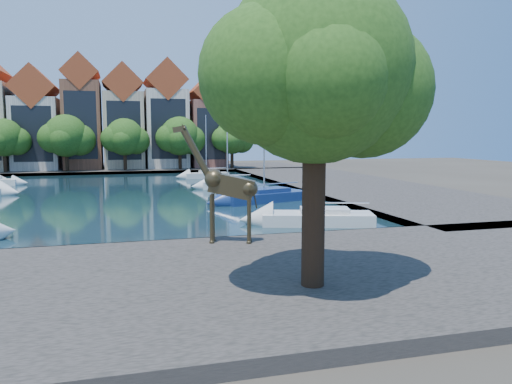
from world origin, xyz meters
TOP-DOWN VIEW (x-y plane):
  - ground at (0.00, 0.00)m, footprint 160.00×160.00m
  - water_basin at (0.00, 24.00)m, footprint 38.00×50.00m
  - near_quay at (0.00, -7.00)m, footprint 50.00×14.00m
  - far_quay at (0.00, 56.00)m, footprint 60.00×16.00m
  - right_quay at (25.00, 24.00)m, footprint 14.00×52.00m
  - plane_tree at (7.62, -9.01)m, footprint 8.32×6.40m
  - townhouse_west_inner at (-10.50, 55.99)m, footprint 6.43×9.18m
  - townhouse_center at (-4.00, 55.99)m, footprint 5.44×9.18m
  - townhouse_east_inner at (2.00, 55.99)m, footprint 5.94×9.18m
  - townhouse_east_mid at (8.50, 55.99)m, footprint 6.43×9.18m
  - townhouse_east_end at (15.00, 55.99)m, footprint 5.44×9.18m
  - far_tree_west at (-13.91, 50.49)m, footprint 6.76×5.20m
  - far_tree_mid_west at (-5.89, 50.49)m, footprint 7.80×6.00m
  - far_tree_mid_east at (2.10, 50.49)m, footprint 7.02×5.40m
  - far_tree_east at (10.11, 50.49)m, footprint 7.54×5.80m
  - far_tree_far_east at (18.09, 50.49)m, footprint 6.76×5.20m
  - giraffe_statue at (6.01, -1.40)m, footprint 3.88×1.61m
  - sailboat_right_a at (13.04, 4.00)m, footprint 7.28×4.35m
  - sailboat_right_b at (12.83, 15.22)m, footprint 8.14×5.03m
  - sailboat_right_c at (12.00, 26.01)m, footprint 5.37×2.20m
  - sailboat_right_d at (12.00, 38.98)m, footprint 5.76×2.46m

SIDE VIEW (x-z plane):
  - ground at x=0.00m, z-range 0.00..0.00m
  - water_basin at x=0.00m, z-range 0.00..0.08m
  - near_quay at x=0.00m, z-range 0.00..0.50m
  - far_quay at x=0.00m, z-range 0.00..0.50m
  - right_quay at x=25.00m, z-range 0.00..0.50m
  - sailboat_right_d at x=12.00m, z-range -3.45..4.63m
  - sailboat_right_a at x=13.04m, z-range -4.92..6.22m
  - sailboat_right_b at x=12.83m, z-range -5.10..6.45m
  - sailboat_right_c at x=12.00m, z-range -4.98..6.38m
  - giraffe_statue at x=6.01m, z-range 0.45..6.11m
  - far_tree_west at x=-13.91m, z-range 1.40..8.76m
  - far_tree_far_east at x=18.09m, z-range 1.40..8.76m
  - far_tree_mid_east at x=2.10m, z-range 1.37..8.89m
  - far_tree_east at x=10.11m, z-range 1.32..9.16m
  - far_tree_mid_west at x=-5.89m, z-range 1.29..9.29m
  - townhouse_east_end at x=15.00m, z-range -0.11..14.32m
  - townhouse_west_inner at x=-10.50m, z-range -0.22..14.92m
  - plane_tree at x=7.62m, z-range 2.36..12.98m
  - townhouse_east_inner at x=2.00m, z-range -0.16..15.63m
  - townhouse_east_mid at x=8.50m, z-range -0.22..16.43m
  - townhouse_center at x=-4.00m, z-range -0.10..16.83m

